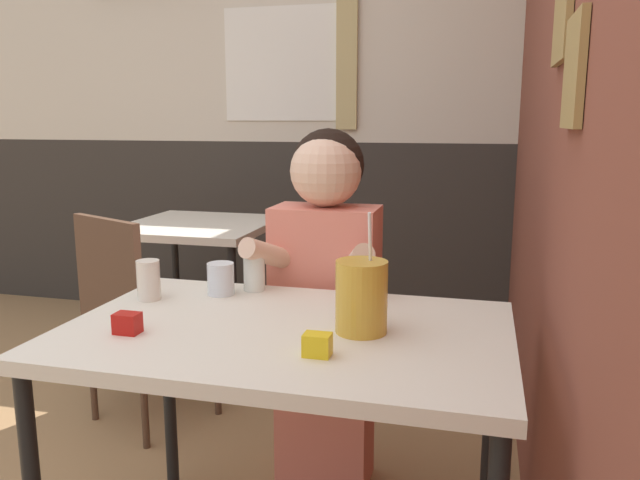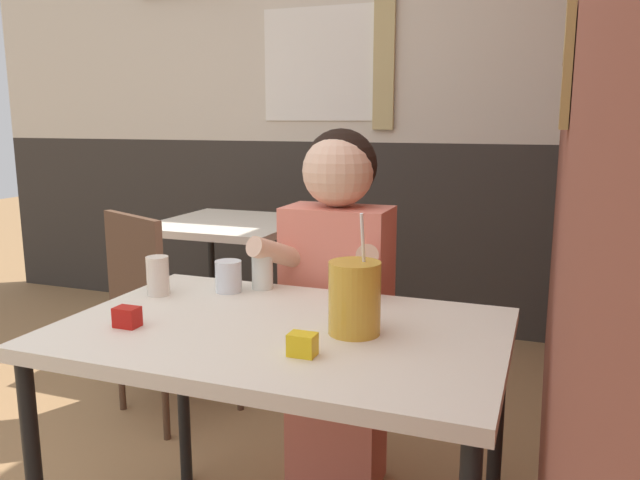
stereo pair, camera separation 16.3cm
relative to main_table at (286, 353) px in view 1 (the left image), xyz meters
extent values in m
cube|color=brown|center=(0.66, 0.88, 0.69)|extent=(0.06, 4.63, 2.70)
cube|color=olive|center=(0.62, -0.02, 0.67)|extent=(0.02, 0.22, 0.23)
cube|color=olive|center=(0.62, 0.26, 0.79)|extent=(0.02, 0.27, 0.18)
cube|color=beige|center=(-0.50, 2.23, 1.24)|extent=(5.26, 0.06, 1.60)
cube|color=#332D28|center=(-0.50, 2.23, -0.11)|extent=(5.26, 0.06, 1.10)
cube|color=white|center=(-0.72, 2.19, 0.89)|extent=(0.68, 0.01, 0.65)
cube|color=tan|center=(-0.32, 2.18, 0.89)|extent=(0.12, 0.02, 0.75)
cube|color=beige|center=(0.00, 0.00, 0.05)|extent=(1.10, 0.72, 0.04)
cylinder|color=black|center=(-0.51, 0.32, -0.31)|extent=(0.04, 0.04, 0.69)
cylinder|color=black|center=(0.51, 0.32, -0.31)|extent=(0.04, 0.04, 0.69)
cube|color=beige|center=(-0.90, 1.40, 0.05)|extent=(0.69, 0.72, 0.04)
cylinder|color=black|center=(-1.21, 1.08, -0.31)|extent=(0.04, 0.04, 0.69)
cylinder|color=black|center=(-0.60, 1.08, -0.31)|extent=(0.04, 0.04, 0.69)
cylinder|color=black|center=(-1.21, 1.72, -0.31)|extent=(0.04, 0.04, 0.69)
cylinder|color=black|center=(-0.60, 1.72, -0.31)|extent=(0.04, 0.04, 0.69)
cube|color=#4C3323|center=(-0.83, 0.78, -0.21)|extent=(0.53, 0.53, 0.04)
cube|color=#4C3323|center=(-0.90, 0.62, 0.01)|extent=(0.38, 0.20, 0.40)
cylinder|color=#4C3323|center=(-0.91, 1.02, -0.44)|extent=(0.03, 0.03, 0.43)
cylinder|color=#4C3323|center=(-0.59, 0.87, -0.44)|extent=(0.03, 0.03, 0.43)
cylinder|color=#4C3323|center=(-1.07, 0.70, -0.44)|extent=(0.03, 0.03, 0.43)
cylinder|color=#4C3323|center=(-0.74, 0.55, -0.44)|extent=(0.03, 0.03, 0.43)
cube|color=#EA7F6B|center=(-0.03, 0.52, -0.43)|extent=(0.31, 0.20, 0.47)
cube|color=#EA7F6B|center=(-0.03, 0.52, 0.05)|extent=(0.34, 0.20, 0.49)
sphere|color=black|center=(-0.03, 0.54, 0.43)|extent=(0.23, 0.23, 0.23)
sphere|color=beige|center=(-0.03, 0.52, 0.41)|extent=(0.23, 0.23, 0.23)
cylinder|color=beige|center=(-0.16, 0.38, 0.16)|extent=(0.14, 0.27, 0.15)
cylinder|color=beige|center=(0.11, 0.38, 0.16)|extent=(0.14, 0.27, 0.15)
cylinder|color=gold|center=(0.19, 0.01, 0.15)|extent=(0.13, 0.13, 0.18)
cylinder|color=white|center=(0.21, 0.01, 0.29)|extent=(0.01, 0.04, 0.14)
cylinder|color=silver|center=(-0.27, 0.23, 0.11)|extent=(0.08, 0.08, 0.09)
cylinder|color=silver|center=(-0.19, 0.30, 0.12)|extent=(0.06, 0.06, 0.11)
cylinder|color=silver|center=(-0.45, 0.13, 0.12)|extent=(0.07, 0.07, 0.11)
cube|color=#B7140F|center=(-0.35, -0.14, 0.09)|extent=(0.06, 0.04, 0.05)
cube|color=yellow|center=(0.12, -0.16, 0.09)|extent=(0.06, 0.04, 0.05)
camera|label=1|loc=(0.45, -1.40, 0.57)|focal=35.00mm
camera|label=2|loc=(0.61, -1.36, 0.57)|focal=35.00mm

